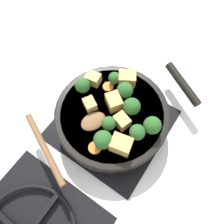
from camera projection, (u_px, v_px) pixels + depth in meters
The scene contains 20 objects.
ground_plane at pixel (112, 124), 0.66m from camera, with size 2.40×2.40×0.00m, color white.
front_burner_grate at pixel (112, 122), 0.65m from camera, with size 0.31×0.31×0.03m.
skillet_pan at pixel (113, 116), 0.61m from camera, with size 0.35×0.40×0.06m.
wooden_spoon at pixel (68, 135), 0.55m from camera, with size 0.20×0.22×0.02m.
tofu_cube_center_large at pixel (93, 79), 0.62m from camera, with size 0.04×0.03×0.03m, color tan.
tofu_cube_near_handle at pixel (122, 121), 0.56m from camera, with size 0.04×0.03×0.03m, color tan.
tofu_cube_east_chunk at pixel (127, 79), 0.61m from camera, with size 0.05×0.04×0.04m, color tan.
tofu_cube_west_chunk at pixel (114, 102), 0.58m from camera, with size 0.04×0.04×0.04m, color tan.
tofu_cube_back_piece at pixel (121, 145), 0.53m from camera, with size 0.05×0.04×0.04m, color tan.
tofu_cube_front_piece at pixel (90, 104), 0.58m from camera, with size 0.04×0.03×0.03m, color tan.
broccoli_floret_near_spoon at pixel (152, 125), 0.54m from camera, with size 0.05×0.05×0.05m.
broccoli_floret_center_top at pixel (103, 140), 0.52m from camera, with size 0.05×0.05×0.05m.
broccoli_floret_east_rim at pixel (124, 90), 0.58m from camera, with size 0.04×0.04×0.05m.
broccoli_floret_west_rim at pixel (114, 78), 0.61m from camera, with size 0.03×0.03×0.04m.
broccoli_floret_north_edge at pixel (83, 85), 0.59m from camera, with size 0.04×0.04×0.05m.
broccoli_floret_south_cluster at pixel (109, 123), 0.54m from camera, with size 0.04×0.04×0.04m.
broccoli_floret_mid_floret at pixel (137, 132), 0.53m from camera, with size 0.04×0.04×0.05m.
broccoli_floret_small_inner at pixel (132, 107), 0.56m from camera, with size 0.05×0.05×0.05m.
carrot_slice_orange_thin at pixel (95, 148), 0.54m from camera, with size 0.03×0.03×0.01m, color orange.
carrot_slice_near_center at pixel (108, 87), 0.62m from camera, with size 0.03×0.03×0.01m, color orange.
Camera 1 is at (-0.15, 0.21, 0.61)m, focal length 35.00 mm.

